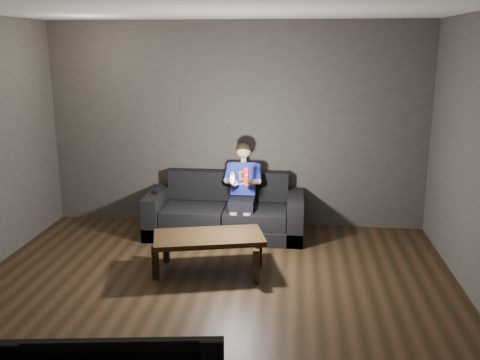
# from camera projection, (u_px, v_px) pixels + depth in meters

# --- Properties ---
(floor) EXTENTS (5.00, 5.00, 0.00)m
(floor) POSITION_uv_depth(u_px,v_px,m) (207.00, 308.00, 4.97)
(floor) COLOR black
(floor) RESTS_ON ground
(back_wall) EXTENTS (5.00, 0.04, 2.70)m
(back_wall) POSITION_uv_depth(u_px,v_px,m) (236.00, 126.00, 7.05)
(back_wall) COLOR #393432
(back_wall) RESTS_ON ground
(front_wall) EXTENTS (5.00, 0.04, 2.70)m
(front_wall) POSITION_uv_depth(u_px,v_px,m) (103.00, 299.00, 2.23)
(front_wall) COLOR #393432
(front_wall) RESTS_ON ground
(ceiling) EXTENTS (5.00, 5.00, 0.02)m
(ceiling) POSITION_uv_depth(u_px,v_px,m) (201.00, 4.00, 4.31)
(ceiling) COLOR silver
(ceiling) RESTS_ON back_wall
(sofa) EXTENTS (1.99, 0.86, 0.77)m
(sofa) POSITION_uv_depth(u_px,v_px,m) (226.00, 215.00, 6.89)
(sofa) COLOR black
(sofa) RESTS_ON floor
(child) EXTENTS (0.47, 0.57, 1.15)m
(child) POSITION_uv_depth(u_px,v_px,m) (243.00, 184.00, 6.72)
(child) COLOR black
(child) RESTS_ON sofa
(wii_remote_red) EXTENTS (0.06, 0.08, 0.19)m
(wii_remote_red) POSITION_uv_depth(u_px,v_px,m) (246.00, 176.00, 6.23)
(wii_remote_red) COLOR #E10006
(wii_remote_red) RESTS_ON child
(nunchuk_white) EXTENTS (0.08, 0.11, 0.16)m
(nunchuk_white) POSITION_uv_depth(u_px,v_px,m) (232.00, 178.00, 6.26)
(nunchuk_white) COLOR white
(nunchuk_white) RESTS_ON child
(wii_remote_black) EXTENTS (0.07, 0.14, 0.03)m
(wii_remote_black) POSITION_uv_depth(u_px,v_px,m) (155.00, 192.00, 6.84)
(wii_remote_black) COLOR black
(wii_remote_black) RESTS_ON sofa
(coffee_table) EXTENTS (1.26, 0.84, 0.42)m
(coffee_table) POSITION_uv_depth(u_px,v_px,m) (209.00, 240.00, 5.69)
(coffee_table) COLOR black
(coffee_table) RESTS_ON floor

